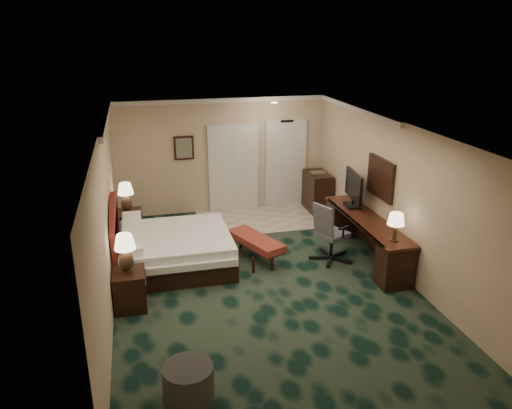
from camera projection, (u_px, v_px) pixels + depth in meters
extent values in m
cube|color=black|center=(261.00, 281.00, 8.78)|extent=(5.00, 7.50, 0.00)
cube|color=white|center=(262.00, 129.00, 7.87)|extent=(5.00, 7.50, 0.00)
cube|color=tan|center=(223.00, 156.00, 11.76)|extent=(5.00, 0.00, 2.70)
cube|color=tan|center=(355.00, 338.00, 4.90)|extent=(5.00, 0.00, 2.70)
cube|color=tan|center=(106.00, 223.00, 7.77)|extent=(0.00, 7.50, 2.70)
cube|color=tan|center=(397.00, 198.00, 8.88)|extent=(0.00, 7.50, 2.70)
cube|color=#B2A996|center=(268.00, 218.00, 11.63)|extent=(3.20, 1.70, 0.01)
cube|color=silver|center=(286.00, 164.00, 12.18)|extent=(1.02, 0.06, 2.18)
cube|color=beige|center=(233.00, 168.00, 11.88)|extent=(1.20, 0.06, 2.10)
cube|color=#4B5D52|center=(184.00, 148.00, 11.44)|extent=(0.45, 0.06, 0.55)
cube|color=white|center=(381.00, 178.00, 9.36)|extent=(0.05, 0.95, 0.75)
cube|color=white|center=(176.00, 250.00, 9.25)|extent=(2.01, 1.86, 0.64)
cube|color=black|center=(130.00, 290.00, 7.88)|extent=(0.50, 0.57, 0.62)
cube|color=black|center=(130.00, 226.00, 10.32)|extent=(0.52, 0.60, 0.65)
cube|color=maroon|center=(256.00, 248.00, 9.57)|extent=(0.93, 1.38, 0.44)
cylinder|color=#333333|center=(188.00, 382.00, 5.97)|extent=(0.67, 0.67, 0.44)
cube|color=black|center=(365.00, 238.00, 9.56)|extent=(0.60, 2.79, 0.80)
cube|color=black|center=(354.00, 189.00, 9.94)|extent=(0.19, 0.93, 0.72)
cube|color=black|center=(317.00, 192.00, 12.04)|extent=(0.49, 0.88, 0.93)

